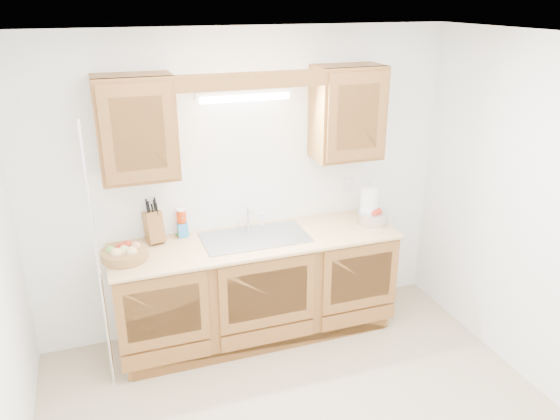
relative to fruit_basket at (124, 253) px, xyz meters
name	(u,v)px	position (x,y,z in m)	size (l,w,h in m)	color
room	(314,264)	(1.01, -1.17, 0.30)	(3.52, 3.50, 2.50)	tan
base_cabinets	(256,288)	(1.01, 0.03, -0.51)	(2.20, 0.60, 0.86)	olive
countertop	(256,241)	(1.01, 0.02, -0.07)	(2.30, 0.63, 0.04)	tan
upper_cabinet_left	(136,128)	(0.18, 0.17, 0.88)	(0.55, 0.33, 0.75)	olive
upper_cabinet_right	(347,113)	(1.84, 0.17, 0.88)	(0.55, 0.33, 0.75)	olive
valance	(253,80)	(1.01, 0.02, 1.19)	(2.20, 0.05, 0.12)	olive
fluorescent_fixture	(245,95)	(1.01, 0.25, 1.05)	(0.76, 0.08, 0.08)	white
sink	(255,246)	(1.01, 0.04, -0.12)	(0.84, 0.46, 0.36)	#9E9EA3
wire_shelf_pole	(98,264)	(-0.19, -0.23, 0.05)	(0.03, 0.03, 2.00)	silver
outlet_plate	(348,184)	(1.96, 0.33, 0.20)	(0.08, 0.01, 0.12)	white
fruit_basket	(124,253)	(0.00, 0.00, 0.00)	(0.41, 0.41, 0.11)	#B57C49
knife_block	(154,226)	(0.25, 0.24, 0.08)	(0.16, 0.22, 0.36)	olive
orange_canister	(182,222)	(0.47, 0.27, 0.07)	(0.08, 0.08, 0.23)	red
soap_bottle	(182,226)	(0.47, 0.26, 0.04)	(0.08, 0.08, 0.17)	#2A86D5
sponge	(183,235)	(0.47, 0.27, -0.04)	(0.11, 0.09, 0.02)	#CC333F
paper_towel	(369,204)	(2.02, 0.04, 0.11)	(0.18, 0.18, 0.38)	silver
apple_bowl	(373,216)	(2.04, 0.00, 0.01)	(0.34, 0.34, 0.14)	silver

